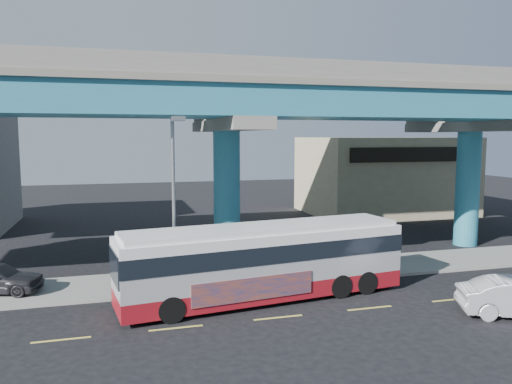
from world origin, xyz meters
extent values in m
plane|color=black|center=(0.00, 0.00, 0.00)|extent=(120.00, 120.00, 0.00)
cube|color=gray|center=(0.00, 5.50, 0.07)|extent=(70.00, 4.00, 0.15)
cube|color=#D8C64C|center=(-8.00, -0.30, 0.01)|extent=(2.00, 0.12, 0.01)
cube|color=#D8C64C|center=(-4.00, -0.30, 0.01)|extent=(2.00, 0.12, 0.01)
cube|color=#D8C64C|center=(0.00, -0.30, 0.01)|extent=(2.00, 0.12, 0.01)
cube|color=#D8C64C|center=(4.00, -0.30, 0.01)|extent=(2.00, 0.12, 0.01)
cube|color=#D8C64C|center=(8.00, -0.30, 0.01)|extent=(2.00, 0.12, 0.01)
cylinder|color=#246E89|center=(0.00, 9.00, 3.70)|extent=(1.50, 1.50, 7.40)
cube|color=gray|center=(0.00, 9.00, 7.70)|extent=(2.00, 12.00, 0.60)
cube|color=gray|center=(0.00, 12.50, 8.60)|extent=(1.80, 5.00, 1.20)
cylinder|color=#246E89|center=(16.00, 9.00, 3.70)|extent=(1.50, 1.50, 7.40)
cube|color=gray|center=(16.00, 9.00, 7.70)|extent=(2.00, 12.00, 0.60)
cube|color=gray|center=(16.00, 12.50, 8.60)|extent=(1.80, 5.00, 1.20)
cube|color=#246E89|center=(0.00, 5.50, 8.70)|extent=(52.00, 5.00, 1.40)
cube|color=gray|center=(0.00, 5.50, 9.55)|extent=(52.00, 5.40, 0.30)
cube|color=gray|center=(0.00, 3.00, 10.10)|extent=(52.00, 0.25, 0.80)
cube|color=gray|center=(0.00, 8.00, 10.10)|extent=(52.00, 0.25, 0.80)
cube|color=#246E89|center=(0.00, 12.50, 9.90)|extent=(52.00, 5.00, 1.40)
cube|color=gray|center=(0.00, 12.50, 10.75)|extent=(52.00, 5.40, 0.30)
cube|color=gray|center=(0.00, 10.00, 11.30)|extent=(52.00, 0.25, 0.80)
cube|color=gray|center=(0.00, 15.00, 11.30)|extent=(52.00, 0.25, 0.80)
cube|color=tan|center=(18.00, 23.00, 3.50)|extent=(14.00, 10.00, 7.00)
cube|color=black|center=(18.00, 17.90, 5.60)|extent=(12.00, 0.25, 1.20)
cube|color=maroon|center=(0.12, 2.06, 0.58)|extent=(12.86, 4.33, 0.74)
cube|color=#B3B2B7|center=(0.12, 2.06, 1.73)|extent=(12.86, 4.33, 1.58)
cube|color=black|center=(0.12, 2.06, 2.26)|extent=(12.92, 4.39, 0.74)
cube|color=silver|center=(0.12, 2.06, 2.84)|extent=(12.86, 4.33, 0.42)
cube|color=silver|center=(0.12, 2.06, 3.15)|extent=(12.43, 4.03, 0.21)
cube|color=black|center=(6.39, 2.90, 2.10)|extent=(0.38, 2.42, 1.26)
cube|color=black|center=(-6.15, 1.22, 2.10)|extent=(0.38, 2.42, 1.26)
cube|color=navy|center=(-0.74, 0.57, 0.97)|extent=(5.22, 0.75, 0.95)
cylinder|color=black|center=(-4.10, 0.28, 0.53)|extent=(1.08, 0.45, 1.05)
cylinder|color=black|center=(-4.42, 2.67, 0.53)|extent=(1.08, 0.45, 1.05)
cylinder|color=black|center=(3.40, 1.28, 0.53)|extent=(1.08, 0.45, 1.05)
cylinder|color=black|center=(3.08, 3.68, 0.53)|extent=(1.08, 0.45, 1.05)
cylinder|color=black|center=(4.76, 1.46, 0.53)|extent=(1.08, 0.45, 1.05)
cylinder|color=black|center=(4.43, 3.86, 0.53)|extent=(1.08, 0.45, 1.05)
cylinder|color=gray|center=(-3.53, 4.00, 4.11)|extent=(0.16, 0.16, 7.92)
cylinder|color=gray|center=(-3.53, 2.93, 7.85)|extent=(0.12, 2.14, 0.12)
cube|color=gray|center=(-3.53, 1.86, 7.80)|extent=(0.50, 0.70, 0.18)
cylinder|color=gray|center=(3.19, 4.20, 1.22)|extent=(0.06, 0.06, 2.14)
cylinder|color=#B20A0A|center=(3.19, 4.17, 2.24)|extent=(0.64, 0.43, 0.74)
camera|label=1|loc=(-5.97, -18.29, 7.09)|focal=35.00mm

